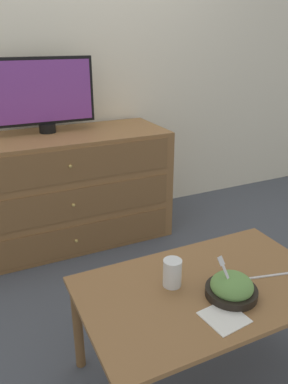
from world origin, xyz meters
The scene contains 9 objects.
ground_plane centered at (0.00, 0.00, 0.00)m, with size 12.00×12.00×0.00m, color #474C56.
wall_back centered at (0.00, 0.03, 1.30)m, with size 12.00×0.05×2.60m.
dresser centered at (-0.13, -0.32, 0.40)m, with size 1.51×0.60×0.81m.
tv centered at (-0.18, -0.22, 1.07)m, with size 0.68×0.11×0.50m.
coffee_table centered at (0.11, -1.79, 0.42)m, with size 1.04×0.62×0.48m.
takeout_bowl centered at (0.16, -1.88, 0.52)m, with size 0.21×0.21×0.16m.
drink_cup centered at (-0.02, -1.72, 0.53)m, with size 0.08×0.08×0.12m.
napkin centered at (0.06, -1.98, 0.48)m, with size 0.16×0.16×0.00m.
knife centered at (0.39, -1.85, 0.48)m, with size 0.19×0.05×0.01m.
Camera 1 is at (-0.66, -2.83, 1.43)m, focal length 35.00 mm.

